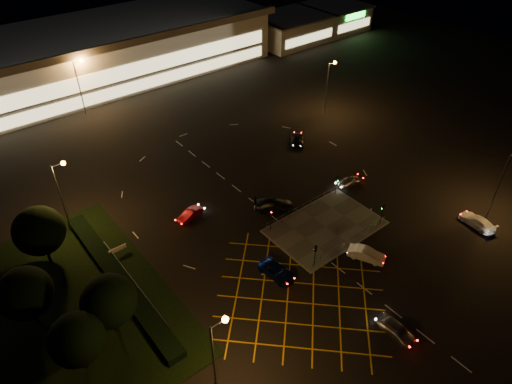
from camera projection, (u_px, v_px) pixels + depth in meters
ground at (304, 226)px, 59.41m from camera, size 180.00×180.00×0.00m
pedestrian_island at (325, 227)px, 59.12m from camera, size 14.00×9.00×0.12m
grass_verge at (76, 303)px, 49.22m from camera, size 18.00×30.00×0.08m
hedge at (119, 279)px, 51.43m from camera, size 2.00×26.00×1.00m
supermarket at (101, 52)px, 94.84m from camera, size 72.00×26.50×10.50m
retail_unit_a at (290, 28)px, 113.98m from camera, size 18.80×14.80×6.35m
retail_unit_b at (335, 17)px, 121.92m from camera, size 14.80×14.80×6.35m
streetlight_sw at (217, 350)px, 37.26m from camera, size 1.78×0.56×10.03m
streetlight_se at (503, 177)px, 56.87m from camera, size 1.78×0.56×10.03m
streetlight_nw at (62, 188)px, 54.97m from camera, size 1.78×0.56×10.03m
streetlight_ne at (329, 81)px, 80.06m from camera, size 1.78×0.56×10.03m
streetlight_far_left at (80, 80)px, 80.63m from camera, size 1.78×0.56×10.03m
streetlight_far_right at (251, 31)px, 101.75m from camera, size 1.78×0.56×10.03m
signal_sw at (315, 252)px, 52.26m from camera, size 0.28×0.30×3.15m
signal_se at (383, 210)px, 58.22m from camera, size 0.28×0.30×3.15m
signal_nw at (271, 216)px, 57.24m from camera, size 0.28×0.30×3.15m
signal_ne at (337, 182)px, 63.20m from camera, size 0.28×0.30×3.15m
tree_a at (77, 339)px, 40.65m from camera, size 5.04×5.04×6.86m
tree_b at (25, 293)px, 44.45m from camera, size 5.40×5.40×7.35m
tree_c at (39, 231)px, 51.24m from camera, size 5.76×5.76×7.84m
tree_e at (109, 301)px, 43.69m from camera, size 5.40×5.40×7.35m
car_near_silver at (396, 329)px, 45.78m from camera, size 1.73×4.23×1.44m
car_queue_white at (366, 254)px, 54.21m from camera, size 3.37×4.64×1.45m
car_left_blue at (277, 271)px, 52.12m from camera, size 2.63×4.89×1.31m
car_far_dkgrey at (274, 205)px, 61.62m from camera, size 5.63×5.12×1.58m
car_right_silver at (350, 181)px, 66.33m from camera, size 3.77×1.89×1.23m
car_circ_red at (190, 214)px, 60.27m from camera, size 3.96×2.09×1.24m
car_east_grey at (297, 139)px, 75.82m from camera, size 4.64×4.63×1.25m
car_approach_white at (477, 222)px, 58.99m from camera, size 2.52×5.05×1.41m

